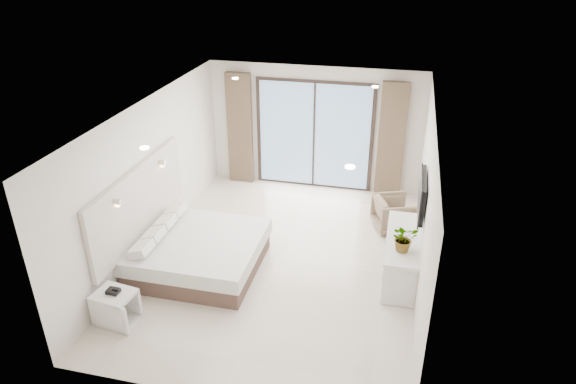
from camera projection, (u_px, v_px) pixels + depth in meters
The scene contains 8 objects.
ground at pixel (280, 260), 8.97m from camera, with size 6.20×6.20×0.00m, color beige.
room_shell at pixel (278, 160), 8.90m from camera, with size 4.62×6.22×2.72m.
bed at pixel (198, 253), 8.63m from camera, with size 2.03×1.94×0.71m.
nightstand at pixel (116, 308), 7.42m from camera, with size 0.61×0.53×0.51m.
phone at pixel (113, 291), 7.30m from camera, with size 0.18×0.14×0.06m, color black.
console_desk at pixel (402, 248), 8.27m from camera, with size 0.53×1.70×0.77m.
plant at pixel (404, 241), 7.76m from camera, with size 0.39×0.44×0.34m, color #33662D.
armchair at pixel (394, 212), 9.77m from camera, with size 0.69×0.65×0.71m, color #90785E.
Camera 1 is at (1.84, -7.25, 5.08)m, focal length 32.00 mm.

